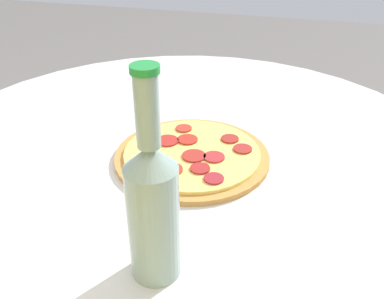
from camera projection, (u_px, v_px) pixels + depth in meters
table at (185, 211)px, 0.91m from camera, size 1.10×1.10×0.70m
pizza at (192, 155)px, 0.79m from camera, size 0.29×0.29×0.02m
beer_bottle at (153, 206)px, 0.51m from camera, size 0.06×0.06×0.28m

